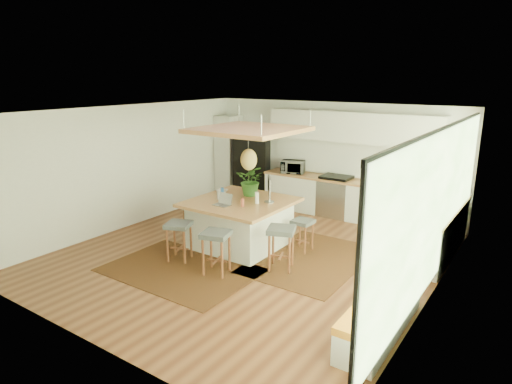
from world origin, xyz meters
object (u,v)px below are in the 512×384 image
Objects in this scene: laptop at (222,199)px; monitor at (269,189)px; island at (241,223)px; stool_near_right at (216,254)px; stool_right_front at (281,250)px; fridge at (252,167)px; stool_near_left at (179,242)px; microwave at (293,165)px; stool_right_back at (302,233)px; stool_left_side at (194,220)px; island_plant at (251,184)px.

laptop is 0.61× the size of monitor.
island is 2.43× the size of stool_near_right.
island is 5.46× the size of laptop.
fridge is at bearing 131.11° from stool_right_front.
stool_near_left is 1.27× the size of microwave.
stool_near_right is at bearing -81.60° from fridge.
monitor is at bearing -161.59° from stool_right_back.
stool_near_right is at bearing -97.31° from microwave.
stool_left_side is (-2.41, 0.42, 0.00)m from stool_right_front.
stool_right_front is at bearing 43.33° from stool_near_right.
stool_near_left is 1.11m from laptop.
fridge reaches higher than laptop.
laptop is at bearing 177.82° from stool_right_front.
microwave reaches higher than stool_right_back.
stool_right_front is (1.75, 0.71, 0.00)m from stool_near_left.
monitor reaches higher than stool_right_back.
stool_near_left is (1.20, -4.09, -0.57)m from fridge.
island is at bearing 4.92° from stool_left_side.
stool_right_front is 2.44m from stool_left_side.
stool_right_front is at bearing 8.73° from monitor.
fridge is 3.14× the size of microwave.
monitor is at bearing -68.56° from fridge.
stool_left_side is 1.49m from island_plant.
stool_left_side is 1.13× the size of microwave.
fridge is 3.07m from stool_left_side.
stool_right_back is at bearing 45.19° from stool_near_left.
microwave is at bearing 99.23° from island_plant.
island_plant is (-1.21, 0.01, 0.82)m from stool_right_back.
stool_near_right reaches higher than stool_left_side.
stool_left_side is at bearing 170.17° from stool_right_front.
stool_near_right is 1.18× the size of stool_left_side.
fridge reaches higher than monitor.
monitor is (0.62, 0.70, 0.14)m from laptop.
microwave is (1.26, -0.03, 0.19)m from fridge.
island is 2.89× the size of island_plant.
stool_right_back is 2.97m from microwave.
stool_near_right is at bearing -74.58° from island_plant.
stool_near_right is 1.98m from stool_left_side.
laptop is at bearing 122.57° from stool_near_right.
monitor reaches higher than island.
monitor is (-0.73, 0.75, 0.83)m from stool_right_front.
fridge reaches higher than microwave.
stool_left_side is 1.17× the size of monitor.
stool_near_right is 1.33× the size of microwave.
laptop is 0.59× the size of microwave.
stool_near_left is at bearing -110.09° from microwave.
stool_near_right is 4.28m from microwave.
stool_right_front is 1.21× the size of island_plant.
stool_left_side is 3.11m from microwave.
microwave reaches higher than stool_near_left.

